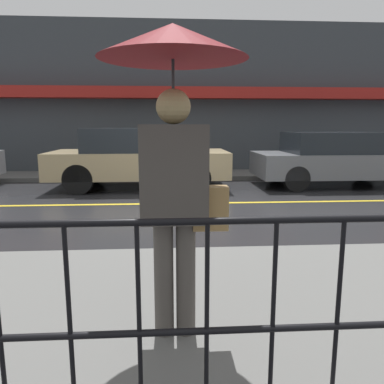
% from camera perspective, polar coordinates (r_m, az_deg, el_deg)
% --- Properties ---
extents(ground_plane, '(80.00, 80.00, 0.00)m').
position_cam_1_polar(ground_plane, '(7.71, -1.10, -1.76)').
color(ground_plane, '#262628').
extents(sidewalk_near, '(28.00, 2.91, 0.12)m').
position_cam_1_polar(sidewalk_near, '(3.31, 2.91, -17.48)').
color(sidewalk_near, '#60605E').
rests_on(sidewalk_near, ground_plane).
extents(sidewalk_far, '(28.00, 1.74, 0.12)m').
position_cam_1_polar(sidewalk_far, '(11.69, -2.04, 2.62)').
color(sidewalk_far, '#60605E').
rests_on(sidewalk_far, ground_plane).
extents(lane_marking, '(25.20, 0.12, 0.01)m').
position_cam_1_polar(lane_marking, '(7.71, -1.10, -1.73)').
color(lane_marking, gold).
rests_on(lane_marking, ground_plane).
extents(building_storefront, '(28.00, 0.85, 4.88)m').
position_cam_1_polar(building_storefront, '(12.61, -2.26, 14.05)').
color(building_storefront, '#383D42').
rests_on(building_storefront, ground_plane).
extents(railing_foreground, '(12.00, 0.04, 1.04)m').
position_cam_1_polar(railing_foreground, '(1.92, 7.42, -15.25)').
color(railing_foreground, black).
rests_on(railing_foreground, sidewalk_near).
extents(pedestrian, '(0.96, 0.96, 2.10)m').
position_cam_1_polar(pedestrian, '(2.49, -2.71, 13.13)').
color(pedestrian, '#4C4742').
rests_on(pedestrian, sidewalk_near).
extents(car_tan, '(4.43, 1.92, 1.51)m').
position_cam_1_polar(car_tan, '(9.64, -8.25, 5.21)').
color(car_tan, tan).
rests_on(car_tan, ground_plane).
extents(car_grey, '(4.12, 1.83, 1.41)m').
position_cam_1_polar(car_grey, '(10.56, 20.63, 4.76)').
color(car_grey, slate).
rests_on(car_grey, ground_plane).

